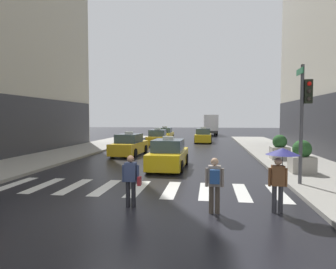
% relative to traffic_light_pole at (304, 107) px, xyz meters
% --- Properties ---
extents(ground_plane, '(160.00, 160.00, 0.00)m').
position_rel_traffic_light_pole_xyz_m(ground_plane, '(-6.58, -4.13, -3.26)').
color(ground_plane, black).
extents(crosswalk_markings, '(11.30, 2.80, 0.01)m').
position_rel_traffic_light_pole_xyz_m(crosswalk_markings, '(-6.58, -1.13, -3.25)').
color(crosswalk_markings, silver).
rests_on(crosswalk_markings, ground).
extents(traffic_light_pole, '(0.44, 0.84, 4.80)m').
position_rel_traffic_light_pole_xyz_m(traffic_light_pole, '(0.00, 0.00, 0.00)').
color(traffic_light_pole, '#47474C').
rests_on(traffic_light_pole, curb_right).
extents(taxi_lead, '(2.00, 4.57, 1.80)m').
position_rel_traffic_light_pole_xyz_m(taxi_lead, '(-6.03, 3.78, -2.53)').
color(taxi_lead, yellow).
rests_on(taxi_lead, ground).
extents(taxi_second, '(2.13, 4.63, 1.80)m').
position_rel_traffic_light_pole_xyz_m(taxi_second, '(-9.80, 9.17, -2.53)').
color(taxi_second, gold).
rests_on(taxi_second, ground).
extents(taxi_third, '(2.06, 4.60, 1.80)m').
position_rel_traffic_light_pole_xyz_m(taxi_third, '(-9.06, 17.39, -2.53)').
color(taxi_third, gold).
rests_on(taxi_third, ground).
extents(taxi_fourth, '(1.94, 4.55, 1.80)m').
position_rel_traffic_light_pole_xyz_m(taxi_fourth, '(-4.46, 21.63, -2.53)').
color(taxi_fourth, yellow).
rests_on(taxi_fourth, ground).
extents(taxi_fifth, '(1.93, 4.54, 1.80)m').
position_rel_traffic_light_pole_xyz_m(taxi_fifth, '(-9.35, 24.17, -2.53)').
color(taxi_fifth, yellow).
rests_on(taxi_fifth, ground).
extents(box_truck, '(2.58, 7.63, 3.35)m').
position_rel_traffic_light_pole_xyz_m(box_truck, '(-3.64, 36.56, -1.41)').
color(box_truck, '#2D2D2D').
rests_on(box_truck, ground).
extents(pedestrian_with_umbrella, '(0.96, 0.96, 1.94)m').
position_rel_traffic_light_pole_xyz_m(pedestrian_with_umbrella, '(-1.67, -3.48, -1.74)').
color(pedestrian_with_umbrella, '#333338').
rests_on(pedestrian_with_umbrella, ground).
extents(pedestrian_with_backpack, '(0.55, 0.43, 1.65)m').
position_rel_traffic_light_pole_xyz_m(pedestrian_with_backpack, '(-3.60, -3.81, -2.29)').
color(pedestrian_with_backpack, '#473D33').
rests_on(pedestrian_with_backpack, ground).
extents(pedestrian_with_handbag, '(0.60, 0.24, 1.65)m').
position_rel_traffic_light_pole_xyz_m(pedestrian_with_handbag, '(-6.20, -3.52, -2.32)').
color(pedestrian_with_handbag, black).
rests_on(pedestrian_with_handbag, ground).
extents(planter_near_corner, '(1.10, 1.10, 1.60)m').
position_rel_traffic_light_pole_xyz_m(planter_near_corner, '(0.74, 2.62, -2.38)').
color(planter_near_corner, '#A8A399').
rests_on(planter_near_corner, curb_right).
extents(planter_mid_block, '(1.10, 1.10, 1.60)m').
position_rel_traffic_light_pole_xyz_m(planter_mid_block, '(0.76, 7.29, -2.38)').
color(planter_mid_block, '#A8A399').
rests_on(planter_mid_block, curb_right).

